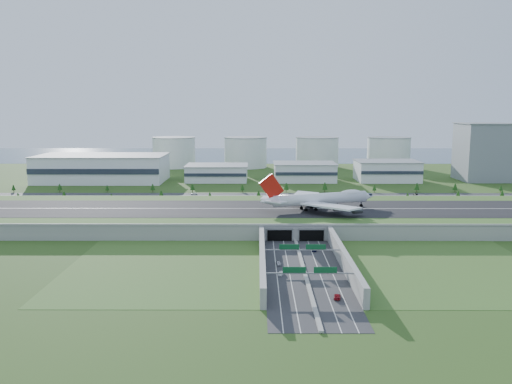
{
  "coord_description": "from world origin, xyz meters",
  "views": [
    {
      "loc": [
        -20.08,
        -332.11,
        70.85
      ],
      "look_at": [
        -21.46,
        35.0,
        13.19
      ],
      "focal_mm": 38.0,
      "sensor_mm": 36.0,
      "label": 1
    }
  ],
  "objects_px": {
    "car_5": "(415,194)",
    "car_7": "(194,194)",
    "boeing_747": "(319,199)",
    "car_4": "(83,197)",
    "office_tower": "(484,152)",
    "car_1": "(281,273)",
    "fuel_tank_a": "(174,153)",
    "car_2": "(314,250)",
    "car_0": "(278,263)",
    "car_3": "(337,296)"
  },
  "relations": [
    {
      "from": "car_4",
      "to": "fuel_tank_a",
      "type": "bearing_deg",
      "value": -11.75
    },
    {
      "from": "car_2",
      "to": "car_3",
      "type": "bearing_deg",
      "value": 103.71
    },
    {
      "from": "fuel_tank_a",
      "to": "office_tower",
      "type": "bearing_deg",
      "value": -19.77
    },
    {
      "from": "car_3",
      "to": "car_4",
      "type": "xyz_separation_m",
      "value": [
        -166.89,
        223.31,
        -0.03
      ]
    },
    {
      "from": "car_3",
      "to": "car_0",
      "type": "bearing_deg",
      "value": -54.14
    },
    {
      "from": "office_tower",
      "to": "boeing_747",
      "type": "bearing_deg",
      "value": -132.73
    },
    {
      "from": "boeing_747",
      "to": "car_3",
      "type": "relative_size",
      "value": 12.63
    },
    {
      "from": "car_0",
      "to": "car_3",
      "type": "relative_size",
      "value": 0.81
    },
    {
      "from": "car_0",
      "to": "car_7",
      "type": "height_order",
      "value": "car_0"
    },
    {
      "from": "car_2",
      "to": "car_5",
      "type": "xyz_separation_m",
      "value": [
        99.76,
        172.63,
        -0.0
      ]
    },
    {
      "from": "boeing_747",
      "to": "car_1",
      "type": "relative_size",
      "value": 15.67
    },
    {
      "from": "car_0",
      "to": "boeing_747",
      "type": "bearing_deg",
      "value": 63.66
    },
    {
      "from": "office_tower",
      "to": "car_1",
      "type": "height_order",
      "value": "office_tower"
    },
    {
      "from": "office_tower",
      "to": "fuel_tank_a",
      "type": "height_order",
      "value": "office_tower"
    },
    {
      "from": "fuel_tank_a",
      "to": "car_7",
      "type": "height_order",
      "value": "fuel_tank_a"
    },
    {
      "from": "car_2",
      "to": "car_7",
      "type": "height_order",
      "value": "car_7"
    },
    {
      "from": "car_7",
      "to": "car_4",
      "type": "bearing_deg",
      "value": -75.17
    },
    {
      "from": "car_3",
      "to": "car_5",
      "type": "distance_m",
      "value": 259.47
    },
    {
      "from": "car_5",
      "to": "car_7",
      "type": "distance_m",
      "value": 180.43
    },
    {
      "from": "car_1",
      "to": "car_7",
      "type": "relative_size",
      "value": 0.91
    },
    {
      "from": "office_tower",
      "to": "car_3",
      "type": "xyz_separation_m",
      "value": [
        -190.46,
        -333.52,
        -26.52
      ]
    },
    {
      "from": "car_2",
      "to": "car_4",
      "type": "relative_size",
      "value": 1.01
    },
    {
      "from": "car_1",
      "to": "car_3",
      "type": "bearing_deg",
      "value": -38.16
    },
    {
      "from": "car_1",
      "to": "car_2",
      "type": "distance_m",
      "value": 43.25
    },
    {
      "from": "car_3",
      "to": "car_7",
      "type": "bearing_deg",
      "value": -60.43
    },
    {
      "from": "car_0",
      "to": "car_1",
      "type": "height_order",
      "value": "car_0"
    },
    {
      "from": "car_0",
      "to": "car_3",
      "type": "xyz_separation_m",
      "value": [
        20.33,
        -43.53,
        0.05
      ]
    },
    {
      "from": "car_5",
      "to": "car_0",
      "type": "bearing_deg",
      "value": -55.3
    },
    {
      "from": "car_2",
      "to": "boeing_747",
      "type": "bearing_deg",
      "value": -85.81
    },
    {
      "from": "car_0",
      "to": "car_3",
      "type": "distance_m",
      "value": 48.04
    },
    {
      "from": "car_5",
      "to": "car_7",
      "type": "height_order",
      "value": "car_7"
    },
    {
      "from": "car_1",
      "to": "boeing_747",
      "type": "bearing_deg",
      "value": 92.23
    },
    {
      "from": "car_5",
      "to": "car_1",
      "type": "bearing_deg",
      "value": -53.35
    },
    {
      "from": "boeing_747",
      "to": "car_4",
      "type": "distance_m",
      "value": 196.11
    },
    {
      "from": "boeing_747",
      "to": "car_0",
      "type": "distance_m",
      "value": 98.17
    },
    {
      "from": "car_1",
      "to": "car_5",
      "type": "xyz_separation_m",
      "value": [
        118.02,
        211.83,
        -0.11
      ]
    },
    {
      "from": "office_tower",
      "to": "car_1",
      "type": "distance_m",
      "value": 371.57
    },
    {
      "from": "car_0",
      "to": "car_2",
      "type": "relative_size",
      "value": 0.97
    },
    {
      "from": "boeing_747",
      "to": "car_0",
      "type": "bearing_deg",
      "value": -125.79
    },
    {
      "from": "fuel_tank_a",
      "to": "car_0",
      "type": "distance_m",
      "value": 419.78
    },
    {
      "from": "car_5",
      "to": "fuel_tank_a",
      "type": "bearing_deg",
      "value": -156.68
    },
    {
      "from": "fuel_tank_a",
      "to": "car_0",
      "type": "xyz_separation_m",
      "value": [
        109.21,
        -404.99,
        -16.57
      ]
    },
    {
      "from": "office_tower",
      "to": "car_4",
      "type": "xyz_separation_m",
      "value": [
        -357.35,
        -110.2,
        -26.55
      ]
    },
    {
      "from": "office_tower",
      "to": "car_2",
      "type": "distance_m",
      "value": 329.14
    },
    {
      "from": "boeing_747",
      "to": "car_5",
      "type": "relative_size",
      "value": 18.21
    },
    {
      "from": "car_1",
      "to": "car_7",
      "type": "xyz_separation_m",
      "value": [
        -62.4,
        213.93,
        -0.03
      ]
    },
    {
      "from": "car_4",
      "to": "car_0",
      "type": "bearing_deg",
      "value": -143.14
    },
    {
      "from": "fuel_tank_a",
      "to": "car_0",
      "type": "bearing_deg",
      "value": -74.91
    },
    {
      "from": "fuel_tank_a",
      "to": "car_5",
      "type": "distance_m",
      "value": 309.11
    },
    {
      "from": "boeing_747",
      "to": "car_2",
      "type": "relative_size",
      "value": 15.28
    }
  ]
}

